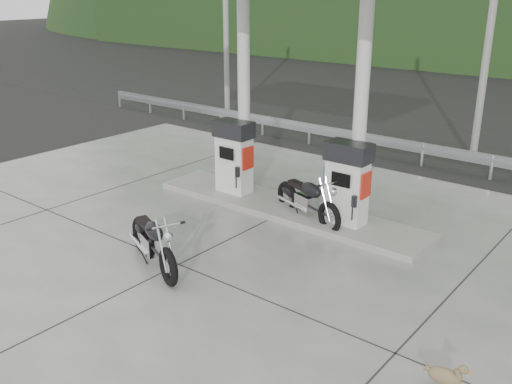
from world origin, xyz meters
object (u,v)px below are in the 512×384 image
Objects in this scene: gas_pump_left at (234,157)px; motorcycle_right at (308,200)px; duck at (444,377)px; gas_pump_right at (347,183)px; motorcycle_left at (153,242)px.

gas_pump_left reaches higher than motorcycle_right.
gas_pump_left is 3.29× the size of duck.
gas_pump_right is 0.84× the size of motorcycle_left.
duck is (3.74, -3.83, -0.85)m from gas_pump_right.
motorcycle_left is at bearing -71.30° from gas_pump_left.
gas_pump_right is 0.84× the size of motorcycle_right.
gas_pump_right reaches higher than duck.
motorcycle_right is (2.31, -0.16, -0.54)m from gas_pump_left.
motorcycle_left is (-1.90, -3.85, -0.54)m from gas_pump_right.
gas_pump_left reaches higher than motorcycle_left.
motorcycle_left is 3.82m from motorcycle_right.
gas_pump_right is at bearing 86.12° from motorcycle_left.
duck is (6.94, -3.83, -0.85)m from gas_pump_left.
gas_pump_left is 0.84× the size of motorcycle_left.
duck is at bearing -19.13° from motorcycle_right.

